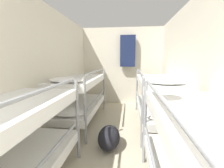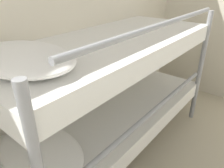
{
  "view_description": "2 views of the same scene",
  "coord_description": "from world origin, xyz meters",
  "px_view_note": "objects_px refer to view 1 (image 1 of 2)",
  "views": [
    {
      "loc": [
        0.23,
        0.51,
        1.35
      ],
      "look_at": [
        -0.08,
        3.24,
        0.9
      ],
      "focal_mm": 24.0,
      "sensor_mm": 36.0,
      "label": 1
    },
    {
      "loc": [
        0.12,
        2.41,
        1.35
      ],
      "look_at": [
        -0.71,
        3.44,
        0.7
      ],
      "focal_mm": 35.0,
      "sensor_mm": 36.0,
      "label": 2
    }
  ],
  "objects_px": {
    "hanging_coat": "(128,51)",
    "bunk_stack_right_far": "(158,96)",
    "duffel_bag": "(109,137)",
    "bunk_stack_left_far": "(79,94)"
  },
  "relations": [
    {
      "from": "bunk_stack_left_far",
      "to": "hanging_coat",
      "type": "relative_size",
      "value": 2.02
    },
    {
      "from": "bunk_stack_right_far",
      "to": "hanging_coat",
      "type": "distance_m",
      "value": 1.88
    },
    {
      "from": "duffel_bag",
      "to": "hanging_coat",
      "type": "height_order",
      "value": "hanging_coat"
    },
    {
      "from": "bunk_stack_left_far",
      "to": "bunk_stack_right_far",
      "type": "xyz_separation_m",
      "value": [
        1.61,
        0.0,
        0.0
      ]
    },
    {
      "from": "duffel_bag",
      "to": "hanging_coat",
      "type": "distance_m",
      "value": 2.77
    },
    {
      "from": "bunk_stack_left_far",
      "to": "bunk_stack_right_far",
      "type": "height_order",
      "value": "same"
    },
    {
      "from": "duffel_bag",
      "to": "bunk_stack_left_far",
      "type": "bearing_deg",
      "value": 130.56
    },
    {
      "from": "bunk_stack_left_far",
      "to": "duffel_bag",
      "type": "relative_size",
      "value": 3.59
    },
    {
      "from": "hanging_coat",
      "to": "bunk_stack_right_far",
      "type": "bearing_deg",
      "value": -67.11
    },
    {
      "from": "bunk_stack_right_far",
      "to": "duffel_bag",
      "type": "height_order",
      "value": "bunk_stack_right_far"
    }
  ]
}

